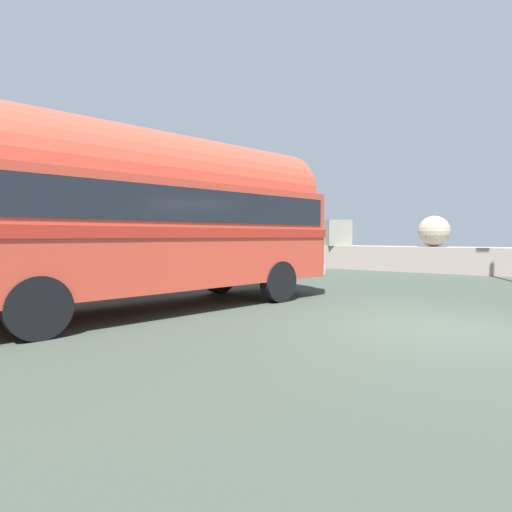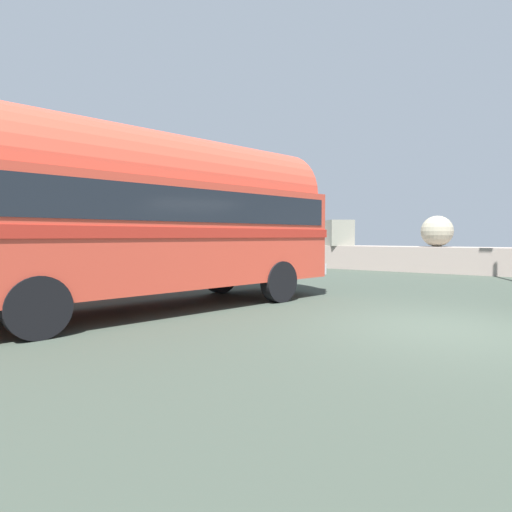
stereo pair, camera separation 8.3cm
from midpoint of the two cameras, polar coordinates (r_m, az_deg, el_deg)
name	(u,v)px [view 2 (the right image)]	position (r m, az deg, el deg)	size (l,w,h in m)	color
ground	(443,329)	(7.82, 24.26, -8.99)	(32.00, 26.00, 0.02)	#343E35
breakwater	(504,259)	(19.42, 30.57, -0.31)	(31.36, 1.97, 2.44)	gray
vintage_coach	(155,213)	(9.08, -13.26, 5.72)	(4.21, 8.90, 3.70)	black
second_coach	(13,218)	(13.20, -29.79, 4.47)	(4.34, 8.91, 3.70)	black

